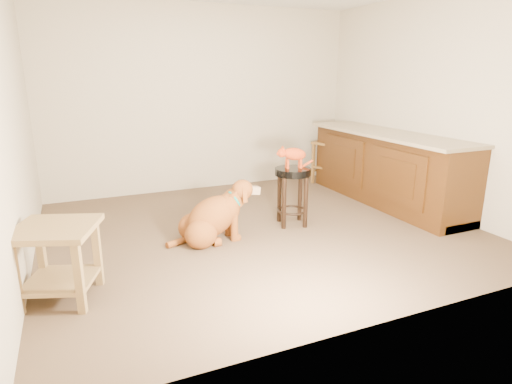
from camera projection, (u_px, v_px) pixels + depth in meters
name	position (u px, v px, depth m)	size (l,w,h in m)	color
floor	(260.00, 230.00, 4.72)	(4.50, 4.00, 0.01)	#4E3D2B
room_shell	(261.00, 72.00, 4.26)	(4.54, 4.04, 2.62)	#BCB097
cabinet_run	(386.00, 170.00, 5.61)	(0.70, 2.56, 0.94)	#43250C
padded_stool	(293.00, 185.00, 4.77)	(0.41, 0.41, 0.66)	black
wood_stool	(326.00, 162.00, 6.61)	(0.45, 0.45, 0.65)	brown
side_table	(57.00, 252.00, 3.18)	(0.73, 0.73, 0.59)	olive
golden_retriever	(213.00, 218.00, 4.35)	(1.04, 0.52, 0.66)	brown
tabby_kitten	(292.00, 155.00, 4.68)	(0.45, 0.19, 0.28)	#9B300F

